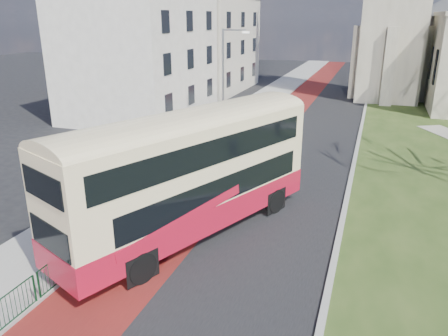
% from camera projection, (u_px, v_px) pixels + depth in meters
% --- Properties ---
extents(ground, '(160.00, 160.00, 0.00)m').
position_uv_depth(ground, '(183.00, 245.00, 18.20)').
color(ground, black).
rests_on(ground, ground).
extents(road_carriageway, '(9.00, 120.00, 0.01)m').
position_uv_depth(road_carriageway, '(301.00, 133.00, 35.56)').
color(road_carriageway, black).
rests_on(road_carriageway, ground).
extents(bus_lane, '(3.40, 120.00, 0.01)m').
position_uv_depth(bus_lane, '(268.00, 130.00, 36.40)').
color(bus_lane, '#591414').
rests_on(bus_lane, ground).
extents(pavement_west, '(4.00, 120.00, 0.12)m').
position_uv_depth(pavement_west, '(225.00, 126.00, 37.56)').
color(pavement_west, gray).
rests_on(pavement_west, ground).
extents(kerb_west, '(0.25, 120.00, 0.13)m').
position_uv_depth(kerb_west, '(248.00, 128.00, 36.94)').
color(kerb_west, '#999993').
rests_on(kerb_west, ground).
extents(kerb_east, '(0.25, 80.00, 0.13)m').
position_uv_depth(kerb_east, '(361.00, 131.00, 35.91)').
color(kerb_east, '#999993').
rests_on(kerb_east, ground).
extents(pedestrian_railing, '(0.07, 24.00, 1.12)m').
position_uv_depth(pedestrian_railing, '(162.00, 190.00, 22.49)').
color(pedestrian_railing, '#0D3B1C').
rests_on(pedestrian_railing, ground).
extents(street_block_near, '(10.30, 14.30, 13.00)m').
position_uv_depth(street_block_near, '(140.00, 45.00, 39.99)').
color(street_block_near, beige).
rests_on(street_block_near, ground).
extents(street_block_far, '(10.30, 16.30, 11.50)m').
position_uv_depth(street_block_far, '(204.00, 43.00, 54.51)').
color(street_block_far, beige).
rests_on(street_block_far, ground).
extents(streetlamp, '(2.13, 0.18, 8.00)m').
position_uv_depth(streetlamp, '(225.00, 76.00, 34.07)').
color(streetlamp, gray).
rests_on(streetlamp, pavement_west).
extents(bus, '(7.61, 12.63, 5.23)m').
position_uv_depth(bus, '(191.00, 170.00, 18.17)').
color(bus, '#A60F26').
rests_on(bus, ground).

